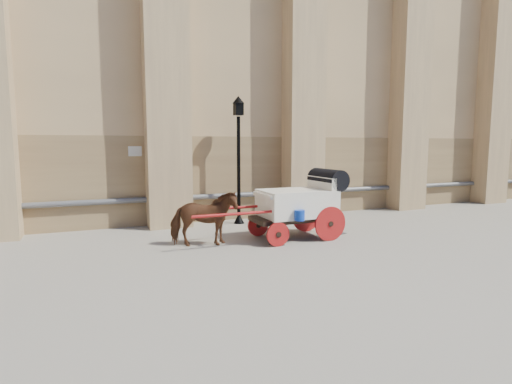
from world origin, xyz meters
name	(u,v)px	position (x,y,z in m)	size (l,w,h in m)	color
ground	(233,249)	(0.00, 0.00, 0.00)	(90.00, 90.00, 0.00)	slate
horse	(204,219)	(-0.62, 0.63, 0.75)	(0.80, 1.77, 1.49)	brown
carriage	(301,201)	(2.28, 0.52, 1.08)	(4.57, 1.63, 1.99)	black
street_lamp	(239,156)	(1.32, 3.24, 2.32)	(0.41, 0.41, 4.33)	black
drain_grate_near	(277,245)	(1.25, 0.00, 0.01)	(0.32, 0.32, 0.01)	black
drain_grate_far	(339,233)	(3.63, 0.55, 0.01)	(0.32, 0.32, 0.01)	black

